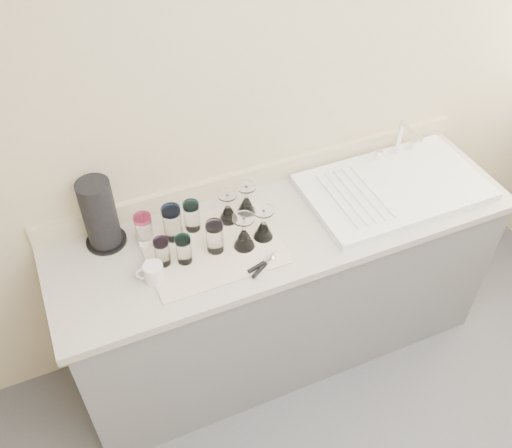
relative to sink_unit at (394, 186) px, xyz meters
name	(u,v)px	position (x,y,z in m)	size (l,w,h in m)	color
counter_unit	(282,289)	(-0.55, 0.00, -0.47)	(2.06, 0.62, 0.90)	slate
sink_unit	(394,186)	(0.00, 0.00, 0.00)	(0.82, 0.50, 0.22)	white
dish_towel	(212,247)	(-0.90, -0.02, -0.02)	(0.55, 0.42, 0.01)	silver
tumbler_teal	(144,230)	(-1.14, 0.11, 0.06)	(0.07, 0.07, 0.15)	white
tumbler_cyan	(172,223)	(-1.02, 0.10, 0.07)	(0.08, 0.08, 0.16)	white
tumbler_purple	(192,216)	(-0.93, 0.12, 0.06)	(0.07, 0.07, 0.14)	white
tumbler_magenta	(162,252)	(-1.11, -0.02, 0.05)	(0.06, 0.06, 0.13)	white
tumbler_blue	(184,249)	(-1.02, -0.05, 0.05)	(0.06, 0.06, 0.13)	white
tumbler_lavender	(215,237)	(-0.89, -0.04, 0.06)	(0.07, 0.07, 0.15)	white
goblet_back_left	(228,211)	(-0.78, 0.11, 0.04)	(0.08, 0.08, 0.15)	white
goblet_back_right	(246,203)	(-0.68, 0.12, 0.04)	(0.08, 0.08, 0.15)	white
goblet_front_left	(244,236)	(-0.77, -0.06, 0.04)	(0.09, 0.09, 0.16)	white
goblet_front_right	(263,228)	(-0.68, -0.05, 0.04)	(0.08, 0.08, 0.15)	white
can_opener	(263,265)	(-0.75, -0.20, 0.00)	(0.13, 0.09, 0.02)	silver
white_mug	(153,273)	(-1.17, -0.09, 0.02)	(0.12, 0.10, 0.08)	silver
paper_towel_roll	(100,215)	(-1.29, 0.19, 0.14)	(0.17, 0.17, 0.32)	black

